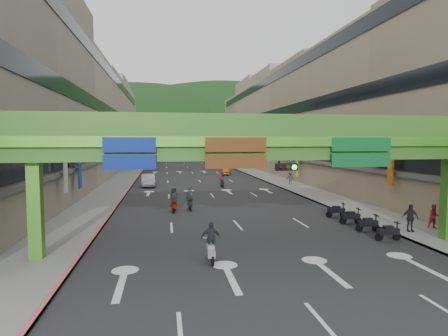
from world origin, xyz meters
TOP-DOWN VIEW (x-y plane):
  - ground at (0.00, 0.00)m, footprint 320.00×320.00m
  - road_slab at (0.00, 50.00)m, footprint 18.00×140.00m
  - sidewalk_left at (-11.00, 50.00)m, footprint 4.00×140.00m
  - sidewalk_right at (11.00, 50.00)m, footprint 4.00×140.00m
  - curb_left at (-9.10, 50.00)m, footprint 0.20×140.00m
  - curb_right at (9.10, 50.00)m, footprint 0.20×140.00m
  - building_row_left at (-18.93, 50.00)m, footprint 12.80×95.00m
  - building_row_right at (18.93, 50.00)m, footprint 12.80×95.00m
  - overpass_near at (0.93, 5.38)m, footprint 28.00×12.27m
  - overpass_far at (0.00, 65.00)m, footprint 28.00×2.20m
  - hill_left at (-15.00, 160.00)m, footprint 168.00×140.00m
  - hill_right at (25.00, 180.00)m, footprint 208.00×176.00m
  - bunting_string at (0.00, 30.00)m, footprint 26.00×0.36m
  - scooter_rider_near at (-2.87, 17.96)m, footprint 0.61×1.60m
  - scooter_rider_mid at (2.11, 32.72)m, footprint 0.74×1.60m
  - scooter_rider_left at (-2.79, 4.53)m, footprint 0.96×1.60m
  - scooter_rider_far at (-4.20, 17.45)m, footprint 0.89×1.60m
  - parked_scooter_row at (7.80, 10.00)m, footprint 1.60×7.15m
  - car_silver at (-7.00, 35.00)m, footprint 1.96×4.78m
  - car_yellow at (5.29, 48.96)m, footprint 2.04×3.93m
  - pedestrian_red at (12.20, 8.53)m, footprint 0.86×0.74m
  - pedestrian_dark at (10.12, 8.00)m, footprint 1.05×0.54m
  - pedestrian_blue at (11.13, 33.28)m, footprint 0.87×0.72m

SIDE VIEW (x-z plane):
  - ground at x=0.00m, z-range 0.00..0.00m
  - hill_left at x=-15.00m, z-range -56.00..56.00m
  - hill_right at x=25.00m, z-range -64.00..64.00m
  - road_slab at x=0.00m, z-range 0.00..0.02m
  - sidewalk_left at x=-11.00m, z-range 0.00..0.15m
  - sidewalk_right at x=11.00m, z-range 0.00..0.15m
  - curb_left at x=-9.10m, z-range 0.00..0.18m
  - curb_right at x=9.10m, z-range 0.00..0.18m
  - parked_scooter_row at x=7.80m, z-range -0.02..1.06m
  - car_yellow at x=5.29m, z-range 0.00..1.28m
  - car_silver at x=-7.00m, z-range 0.00..1.54m
  - pedestrian_red at x=12.20m, z-range 0.00..1.54m
  - pedestrian_blue at x=11.13m, z-range 0.00..1.61m
  - pedestrian_dark at x=10.12m, z-range 0.00..1.72m
  - scooter_rider_near at x=-2.87m, z-range -0.07..1.92m
  - scooter_rider_mid at x=2.11m, z-range 0.01..1.85m
  - scooter_rider_left at x=-2.79m, z-range -0.01..1.96m
  - scooter_rider_far at x=-4.20m, z-range 0.01..2.06m
  - overpass_near at x=0.93m, z-range 1.66..8.76m
  - overpass_far at x=0.00m, z-range 1.85..8.95m
  - bunting_string at x=0.00m, z-range 5.73..6.19m
  - building_row_left at x=-18.93m, z-range -0.04..18.96m
  - building_row_right at x=18.93m, z-range -0.04..18.96m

